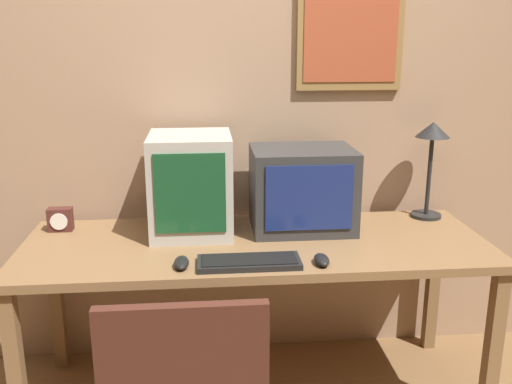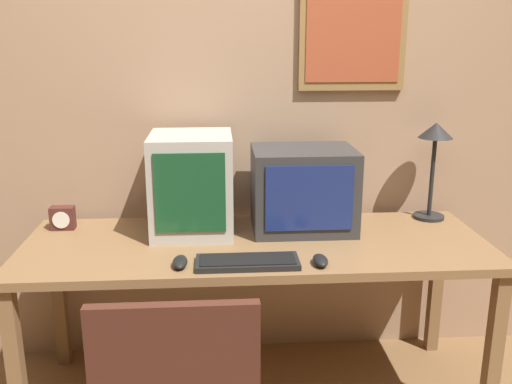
% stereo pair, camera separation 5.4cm
% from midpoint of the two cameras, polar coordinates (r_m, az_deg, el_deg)
% --- Properties ---
extents(wall_back, '(8.00, 0.08, 2.60)m').
position_cam_midpoint_polar(wall_back, '(2.72, -1.35, 9.59)').
color(wall_back, tan).
rests_on(wall_back, ground_plane).
extents(desk, '(1.97, 0.72, 0.73)m').
position_cam_midpoint_polar(desk, '(2.45, -0.63, -6.54)').
color(desk, olive).
rests_on(desk, ground_plane).
extents(monitor_left, '(0.35, 0.37, 0.44)m').
position_cam_midpoint_polar(monitor_left, '(2.50, -7.13, 0.78)').
color(monitor_left, '#B7B2A8').
rests_on(monitor_left, desk).
extents(monitor_right, '(0.45, 0.35, 0.37)m').
position_cam_midpoint_polar(monitor_right, '(2.55, 4.04, 0.31)').
color(monitor_right, '#333333').
rests_on(monitor_right, desk).
extents(keyboard_main, '(0.39, 0.15, 0.03)m').
position_cam_midpoint_polar(keyboard_main, '(2.19, -1.41, -7.01)').
color(keyboard_main, black).
rests_on(keyboard_main, desk).
extents(mouse_near_keyboard, '(0.06, 0.11, 0.04)m').
position_cam_midpoint_polar(mouse_near_keyboard, '(2.20, 5.89, -6.77)').
color(mouse_near_keyboard, black).
rests_on(mouse_near_keyboard, desk).
extents(mouse_far_corner, '(0.06, 0.12, 0.03)m').
position_cam_midpoint_polar(mouse_far_corner, '(2.19, -8.17, -7.01)').
color(mouse_far_corner, black).
rests_on(mouse_far_corner, desk).
extents(desk_clock, '(0.11, 0.06, 0.10)m').
position_cam_midpoint_polar(desk_clock, '(2.70, -19.53, -2.61)').
color(desk_clock, '#4C231E').
rests_on(desk_clock, desk).
extents(desk_lamp, '(0.16, 0.16, 0.46)m').
position_cam_midpoint_polar(desk_lamp, '(2.77, 16.63, 4.45)').
color(desk_lamp, black).
rests_on(desk_lamp, desk).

